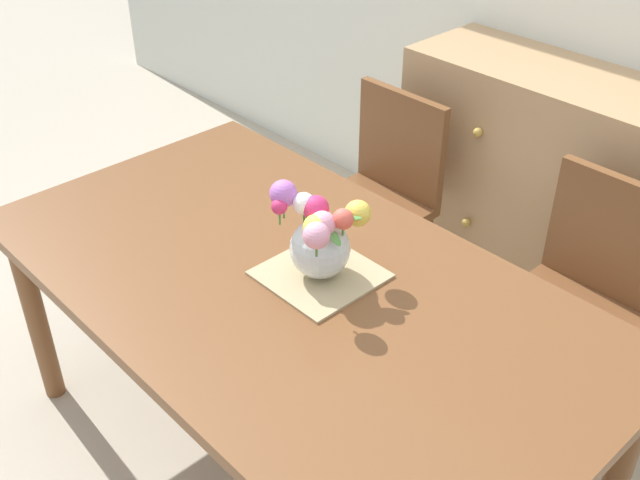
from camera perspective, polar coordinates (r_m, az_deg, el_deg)
ground_plane at (r=2.64m, az=-1.82°, el=-16.31°), size 12.00×12.00×0.00m
dining_table at (r=2.16m, az=-2.15°, el=-4.67°), size 1.86×1.03×0.76m
chair_left at (r=3.01m, az=4.51°, el=3.79°), size 0.42×0.42×0.90m
chair_right at (r=2.60m, az=19.13°, el=-3.73°), size 0.42×0.42×0.90m
dresser at (r=3.10m, az=18.20°, el=2.53°), size 1.40×0.47×1.00m
placemat at (r=2.12m, az=-0.00°, el=-2.60°), size 0.30×0.30×0.01m
flower_vase at (r=2.04m, az=-0.07°, el=0.35°), size 0.27×0.26×0.26m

